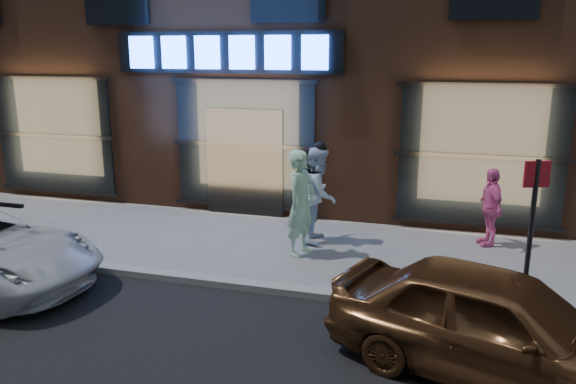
{
  "coord_description": "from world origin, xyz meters",
  "views": [
    {
      "loc": [
        4.36,
        -7.68,
        3.64
      ],
      "look_at": [
        1.68,
        1.6,
        1.2
      ],
      "focal_mm": 35.0,
      "sensor_mm": 36.0,
      "label": 1
    }
  ],
  "objects_px": {
    "man_cap": "(319,194)",
    "gold_sedan": "(497,325)",
    "sign_post": "(532,224)",
    "passerby": "(490,207)",
    "man_bowtie": "(301,203)"
  },
  "relations": [
    {
      "from": "man_bowtie",
      "to": "gold_sedan",
      "type": "bearing_deg",
      "value": -118.3
    },
    {
      "from": "man_bowtie",
      "to": "man_cap",
      "type": "relative_size",
      "value": 1.03
    },
    {
      "from": "passerby",
      "to": "gold_sedan",
      "type": "relative_size",
      "value": 0.39
    },
    {
      "from": "man_cap",
      "to": "sign_post",
      "type": "height_order",
      "value": "sign_post"
    },
    {
      "from": "gold_sedan",
      "to": "sign_post",
      "type": "distance_m",
      "value": 1.95
    },
    {
      "from": "passerby",
      "to": "gold_sedan",
      "type": "xyz_separation_m",
      "value": [
        -0.19,
        -4.77,
        -0.1
      ]
    },
    {
      "from": "man_cap",
      "to": "sign_post",
      "type": "distance_m",
      "value": 4.26
    },
    {
      "from": "man_bowtie",
      "to": "man_cap",
      "type": "bearing_deg",
      "value": 9.05
    },
    {
      "from": "passerby",
      "to": "man_cap",
      "type": "bearing_deg",
      "value": -96.64
    },
    {
      "from": "gold_sedan",
      "to": "sign_post",
      "type": "bearing_deg",
      "value": 2.69
    },
    {
      "from": "man_bowtie",
      "to": "sign_post",
      "type": "height_order",
      "value": "sign_post"
    },
    {
      "from": "man_cap",
      "to": "passerby",
      "type": "xyz_separation_m",
      "value": [
        3.2,
        0.64,
        -0.18
      ]
    },
    {
      "from": "man_cap",
      "to": "gold_sedan",
      "type": "height_order",
      "value": "man_cap"
    },
    {
      "from": "man_bowtie",
      "to": "gold_sedan",
      "type": "xyz_separation_m",
      "value": [
        3.14,
        -3.28,
        -0.32
      ]
    },
    {
      "from": "man_cap",
      "to": "sign_post",
      "type": "bearing_deg",
      "value": -127.42
    }
  ]
}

